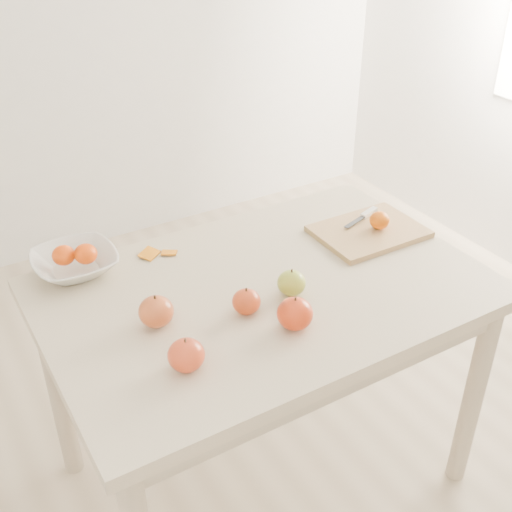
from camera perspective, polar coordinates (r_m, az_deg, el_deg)
ground at (r=2.27m, az=0.68°, el=-18.49°), size 3.50×3.50×0.00m
table at (r=1.81m, az=0.81°, el=-5.25°), size 1.20×0.80×0.75m
cutting_board at (r=2.02m, az=10.00°, el=2.16°), size 0.33×0.24×0.02m
board_tangerine at (r=2.02m, az=10.93°, el=3.14°), size 0.06×0.06×0.05m
fruit_bowl at (r=1.87m, az=-15.79°, el=-0.61°), size 0.23×0.23×0.06m
bowl_tangerine_near at (r=1.86m, az=-16.73°, el=0.07°), size 0.06×0.06×0.06m
bowl_tangerine_far at (r=1.85m, az=-14.90°, el=0.19°), size 0.06×0.06×0.06m
orange_peel_a at (r=1.91m, az=-9.45°, el=0.10°), size 0.07×0.07×0.01m
orange_peel_b at (r=1.91m, az=-7.72°, el=0.25°), size 0.06×0.05×0.01m
paring_knife at (r=2.09m, az=9.80°, el=3.69°), size 0.17×0.07×0.01m
apple_green at (r=1.71m, az=3.17°, el=-2.40°), size 0.08×0.08×0.07m
apple_red_e at (r=1.64m, az=-0.86°, el=-4.08°), size 0.07×0.07×0.07m
apple_red_c at (r=1.59m, az=3.48°, el=-5.14°), size 0.09×0.09×0.08m
apple_red_b at (r=1.61m, az=-8.87°, el=-4.90°), size 0.09×0.09×0.08m
apple_red_d at (r=1.48m, az=-6.22°, el=-8.75°), size 0.09×0.09×0.08m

